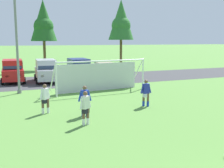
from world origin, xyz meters
name	(u,v)px	position (x,y,z in m)	size (l,w,h in m)	color
ground_plane	(80,99)	(0.00, 15.00, 0.00)	(400.00, 400.00, 0.00)	#598C3D
parking_lot_strip	(55,81)	(0.00, 24.02, 0.00)	(52.00, 8.40, 0.01)	#3D3D3F
soccer_goal	(99,75)	(2.19, 17.28, 1.29)	(7.55, 2.54, 2.57)	white
player_striker_near	(45,99)	(-2.87, 11.99, 0.82)	(0.66, 0.49, 1.64)	brown
player_midfield_center	(85,101)	(-1.02, 10.61, 0.82)	(0.73, 0.26, 1.64)	brown
player_defender_far	(146,93)	(3.07, 11.31, 0.82)	(0.74, 0.31, 1.64)	brown
player_winger_left	(86,108)	(-1.45, 9.11, 0.82)	(0.69, 0.43, 1.64)	brown
parked_car_slot_far_left	(13,71)	(-3.83, 24.94, 1.11)	(2.31, 4.69, 2.16)	red
parked_car_slot_left	(46,70)	(-0.84, 23.91, 1.11)	(2.39, 4.73, 2.16)	#B2B2BC
parked_car_slot_center_left	(79,69)	(2.44, 23.90, 1.11)	(2.29, 4.68, 2.16)	navy
parked_car_slot_center	(105,70)	(5.20, 23.69, 0.88)	(2.26, 4.31, 1.72)	tan
tree_mid_left	(43,22)	(0.86, 35.15, 6.41)	(3.50, 3.50, 9.34)	brown
tree_center_back	(121,21)	(11.60, 33.74, 6.69)	(3.65, 3.65, 9.74)	brown
street_lamp	(19,37)	(-3.58, 18.71, 4.23)	(2.00, 0.32, 8.18)	slate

